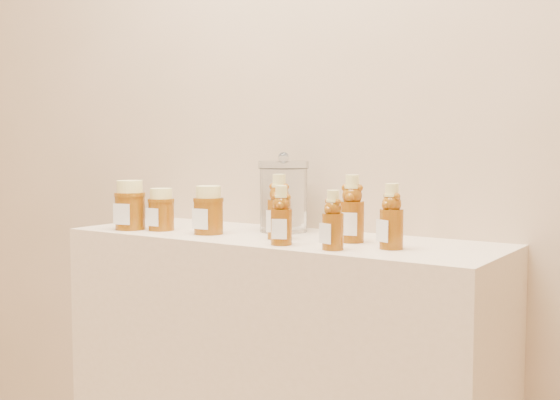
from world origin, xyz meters
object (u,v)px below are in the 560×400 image
Objects in this scene: honey_jar_left at (161,209)px; bear_bottle_front_left at (281,212)px; display_table at (279,400)px; glass_canister at (284,193)px; bear_bottle_back_left at (279,202)px.

bear_bottle_front_left is at bearing -7.15° from honey_jar_left.
display_table is 0.56m from bear_bottle_front_left.
glass_canister is (-0.04, 0.09, 0.56)m from display_table.
honey_jar_left is (-0.45, 0.05, -0.02)m from bear_bottle_front_left.
bear_bottle_back_left is at bearing 4.46° from honey_jar_left.
display_table is 0.62m from honey_jar_left.
display_table is 0.55m from bear_bottle_back_left.
bear_bottle_back_left is at bearing -55.00° from display_table.
bear_bottle_front_left is at bearing -61.61° from bear_bottle_back_left.
honey_jar_left is 0.35m from glass_canister.
glass_canister is at bearing 28.38° from honey_jar_left.
display_table is at bearing 116.50° from bear_bottle_back_left.
bear_bottle_front_left is 0.45m from honey_jar_left.
honey_jar_left reaches higher than display_table.
bear_bottle_front_left is 0.26m from glass_canister.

